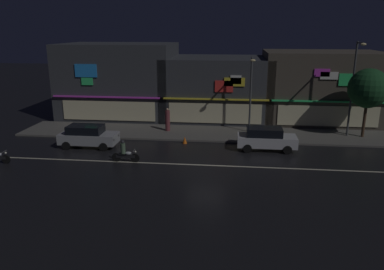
{
  "coord_description": "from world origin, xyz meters",
  "views": [
    {
      "loc": [
        1.65,
        -23.06,
        8.65
      ],
      "look_at": [
        -1.11,
        1.47,
        1.62
      ],
      "focal_mm": 34.98,
      "sensor_mm": 36.0,
      "label": 1
    }
  ],
  "objects": [
    {
      "name": "parked_car_near_kerb",
      "position": [
        -9.21,
        3.03,
        0.87
      ],
      "size": [
        4.3,
        1.98,
        1.67
      ],
      "rotation": [
        0.0,
        0.0,
        3.14
      ],
      "color": "#9EA0A5",
      "rests_on": "ground"
    },
    {
      "name": "ground_plane",
      "position": [
        0.0,
        0.0,
        0.0
      ],
      "size": [
        140.0,
        140.0,
        0.0
      ],
      "primitive_type": "plane",
      "color": "black"
    },
    {
      "name": "storefront_left_block",
      "position": [
        9.88,
        13.75,
        3.31
      ],
      "size": [
        10.76,
        7.8,
        6.63
      ],
      "color": "#4C443A",
      "rests_on": "ground"
    },
    {
      "name": "streetlamp_mid",
      "position": [
        11.06,
        7.74,
        4.58
      ],
      "size": [
        0.44,
        1.64,
        7.59
      ],
      "color": "#47494C",
      "rests_on": "sidewalk_far"
    },
    {
      "name": "parked_car_trailing",
      "position": [
        4.12,
        3.82,
        0.87
      ],
      "size": [
        4.3,
        1.98,
        1.67
      ],
      "color": "silver",
      "rests_on": "ground"
    },
    {
      "name": "storefront_center_block",
      "position": [
        -9.88,
        13.84,
        3.63
      ],
      "size": [
        10.99,
        7.98,
        7.27
      ],
      "color": "#383A3F",
      "rests_on": "ground"
    },
    {
      "name": "motorcycle_lead",
      "position": [
        -5.5,
        0.05,
        0.63
      ],
      "size": [
        1.9,
        0.6,
        1.52
      ],
      "rotation": [
        0.0,
        0.0,
        0.14
      ],
      "color": "black",
      "rests_on": "ground"
    },
    {
      "name": "storefront_right_block",
      "position": [
        0.0,
        14.05,
        2.99
      ],
      "size": [
        10.46,
        8.4,
        5.99
      ],
      "color": "#383A3F",
      "rests_on": "ground"
    },
    {
      "name": "lane_divider_stripe",
      "position": [
        0.0,
        0.0,
        0.01
      ],
      "size": [
        31.29,
        0.16,
        0.01
      ],
      "primitive_type": "cube",
      "color": "beige",
      "rests_on": "ground"
    },
    {
      "name": "street_tree",
      "position": [
        12.22,
        7.71,
        4.11
      ],
      "size": [
        3.14,
        3.14,
        5.55
      ],
      "color": "#473323",
      "rests_on": "sidewalk_far"
    },
    {
      "name": "streetlamp_west",
      "position": [
        3.05,
        8.04,
        3.92
      ],
      "size": [
        0.44,
        1.64,
        6.32
      ],
      "color": "#47494C",
      "rests_on": "sidewalk_far"
    },
    {
      "name": "pedestrian_on_sidewalk",
      "position": [
        -3.94,
        7.8,
        1.06
      ],
      "size": [
        0.41,
        0.41,
        1.99
      ],
      "rotation": [
        0.0,
        0.0,
        5.27
      ],
      "color": "brown",
      "rests_on": "sidewalk_far"
    },
    {
      "name": "traffic_cone",
      "position": [
        -2.05,
        4.71,
        0.28
      ],
      "size": [
        0.36,
        0.36,
        0.55
      ],
      "primitive_type": "cone",
      "color": "orange",
      "rests_on": "ground"
    },
    {
      "name": "sidewalk_far",
      "position": [
        0.0,
        7.57,
        0.07
      ],
      "size": [
        32.93,
        4.72,
        0.14
      ],
      "primitive_type": "cube",
      "color": "#5B5954",
      "rests_on": "ground"
    }
  ]
}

